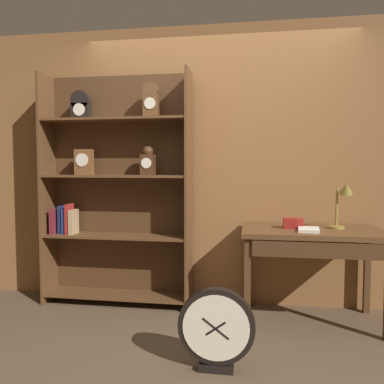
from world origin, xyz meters
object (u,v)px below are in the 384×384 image
(bookshelf, at_px, (115,189))
(round_clock_large, at_px, (216,329))
(open_repair_manual, at_px, (309,230))
(workbench, at_px, (312,241))
(toolbox_small, at_px, (293,223))
(desk_lamp, at_px, (343,200))

(bookshelf, height_order, round_clock_large, bookshelf)
(open_repair_manual, xyz_separation_m, round_clock_large, (-0.66, -0.79, -0.52))
(open_repair_manual, bearing_deg, round_clock_large, -123.44)
(workbench, relative_size, toolbox_small, 7.09)
(desk_lamp, xyz_separation_m, open_repair_manual, (-0.28, -0.15, -0.23))
(open_repair_manual, bearing_deg, bookshelf, 176.25)
(open_repair_manual, height_order, round_clock_large, open_repair_manual)
(workbench, xyz_separation_m, toolbox_small, (-0.15, 0.04, 0.14))
(workbench, bearing_deg, toolbox_small, 163.81)
(bookshelf, distance_m, toolbox_small, 1.64)
(round_clock_large, bearing_deg, workbench, 51.56)
(desk_lamp, relative_size, open_repair_manual, 1.81)
(desk_lamp, bearing_deg, round_clock_large, -135.17)
(toolbox_small, bearing_deg, bookshelf, 173.86)
(workbench, bearing_deg, bookshelf, 172.99)
(workbench, height_order, round_clock_large, workbench)
(workbench, bearing_deg, desk_lamp, 13.15)
(desk_lamp, distance_m, open_repair_manual, 0.39)
(bookshelf, bearing_deg, workbench, -7.01)
(bookshelf, xyz_separation_m, open_repair_manual, (1.72, -0.31, -0.29))
(open_repair_manual, bearing_deg, desk_lamp, 34.14)
(bookshelf, bearing_deg, open_repair_manual, -10.18)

